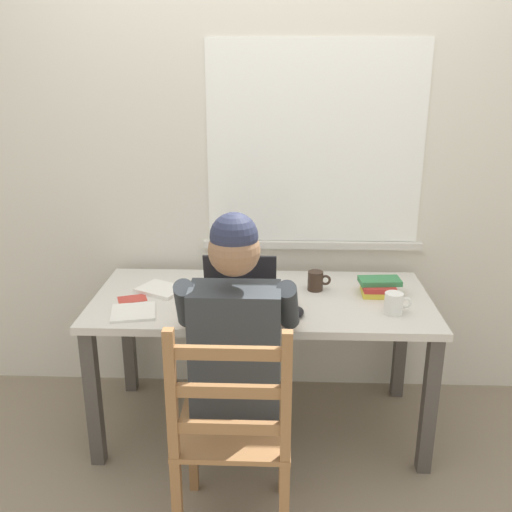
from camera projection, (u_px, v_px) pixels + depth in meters
ground_plane at (261, 424)px, 2.92m from camera, size 8.00×8.00×0.00m
back_wall at (266, 155)px, 2.92m from camera, size 6.00×0.08×2.60m
desk at (262, 314)px, 2.72m from camera, size 1.58×0.72×0.70m
seated_person at (237, 343)px, 2.29m from camera, size 0.50×0.60×1.25m
wooden_chair at (233, 433)px, 2.10m from camera, size 0.42×0.42×0.94m
laptop at (239, 297)px, 2.55m from camera, size 0.33×0.29×0.23m
computer_mouse at (297, 312)px, 2.50m from camera, size 0.06×0.10×0.03m
coffee_mug_white at (394, 303)px, 2.50m from camera, size 0.12×0.08×0.10m
coffee_mug_dark at (316, 281)px, 2.77m from camera, size 0.11×0.07×0.09m
book_stack_main at (379, 287)px, 2.72m from camera, size 0.20×0.15×0.08m
paper_pile_near_laptop at (255, 311)px, 2.53m from camera, size 0.25×0.22×0.01m
paper_pile_back_corner at (133, 312)px, 2.52m from camera, size 0.22×0.22×0.01m
paper_pile_side at (161, 289)px, 2.76m from camera, size 0.26×0.24×0.02m
landscape_photo_print at (132, 299)px, 2.67m from camera, size 0.15×0.13×0.00m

